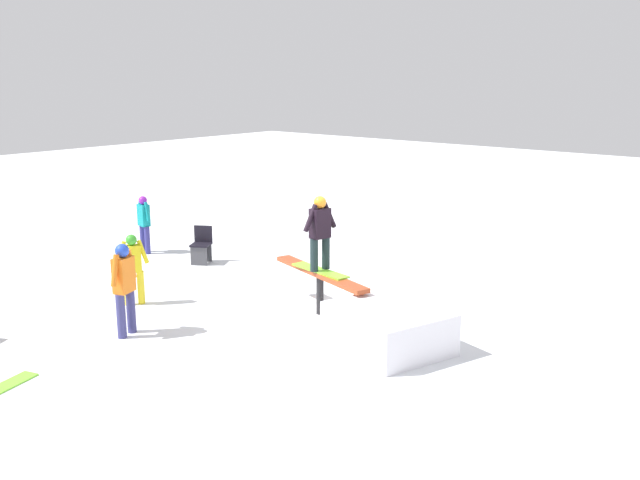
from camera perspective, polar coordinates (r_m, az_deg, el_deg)
name	(u,v)px	position (r m, az deg, el deg)	size (l,w,h in m)	color
ground_plane	(320,314)	(13.51, 0.00, -5.91)	(60.00, 60.00, 0.00)	white
rail_feature	(320,278)	(13.29, 0.00, -3.02)	(2.71, 1.07, 0.83)	black
snow_kicker_ramp	(388,328)	(11.82, 5.49, -7.04)	(1.80, 1.50, 0.70)	white
main_rider_on_rail	(320,234)	(13.08, 0.00, 0.50)	(1.39, 0.77, 1.42)	#85DB31
bystander_orange	(124,284)	(12.62, -15.39, -3.45)	(0.34, 0.67, 1.62)	navy
bystander_yellow	(133,266)	(14.28, -14.74, -1.99)	(0.40, 0.57, 1.40)	yellow
bystander_teal	(144,221)	(18.29, -13.90, 1.47)	(0.60, 0.26, 1.45)	navy
folding_chair	(202,246)	(17.13, -9.45, -0.48)	(0.60, 0.60, 0.88)	#3F3F44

